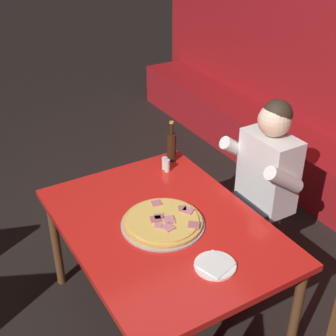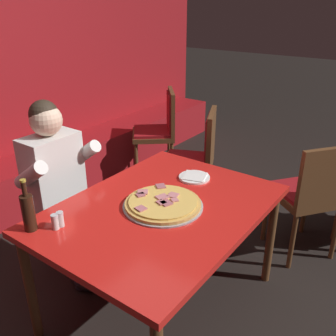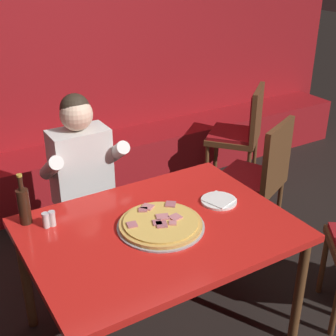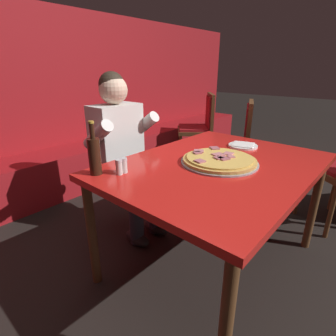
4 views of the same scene
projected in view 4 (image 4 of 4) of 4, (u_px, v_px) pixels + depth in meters
name	position (u px, v px, depth m)	size (l,w,h in m)	color
ground_plane	(210.00, 261.00, 1.88)	(24.00, 24.00, 0.00)	black
booth_wall_panel	(47.00, 101.00, 2.88)	(6.80, 0.16, 1.90)	maroon
booth_bench	(71.00, 169.00, 2.94)	(6.46, 0.48, 0.46)	maroon
main_dining_table	(217.00, 173.00, 1.63)	(1.39, 1.03, 0.75)	brown
pizza	(219.00, 160.00, 1.60)	(0.47, 0.47, 0.05)	#9E9EA3
plate_white_paper	(243.00, 145.00, 1.93)	(0.21, 0.21, 0.02)	white
beer_bottle	(94.00, 155.00, 1.40)	(0.07, 0.07, 0.29)	black
shaker_red_pepper_flakes	(119.00, 168.00, 1.42)	(0.04, 0.04, 0.09)	silver
shaker_parmesan	(124.00, 166.00, 1.44)	(0.04, 0.04, 0.09)	silver
diner_seated_blue_shirt	(124.00, 149.00, 2.02)	(0.53, 0.53, 1.27)	black
dining_chair_by_booth	(200.00, 124.00, 3.51)	(0.62, 0.62, 0.98)	brown
dining_chair_near_right	(235.00, 141.00, 2.74)	(0.58, 0.58, 0.99)	brown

